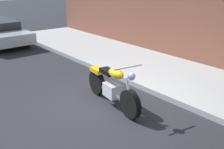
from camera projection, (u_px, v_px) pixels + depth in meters
The scene contains 3 objects.
ground_plane at pixel (96, 106), 6.71m from camera, with size 60.00×60.00×0.00m, color #28282D.
sidewalk at pixel (177, 77), 8.44m from camera, with size 18.11×2.93×0.14m, color #B1B1B1.
motorcycle at pixel (112, 87), 6.64m from camera, with size 2.17×0.73×1.14m.
Camera 1 is at (4.97, -3.49, 2.96)m, focal length 45.22 mm.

